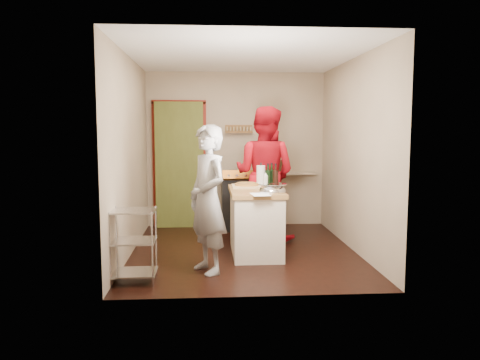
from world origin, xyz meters
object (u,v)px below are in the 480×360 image
(person_stripe, at_px, (208,199))
(person_red, at_px, (265,174))
(stove, at_px, (240,202))
(wire_shelving, at_px, (134,242))
(island, at_px, (256,219))

(person_stripe, height_order, person_red, person_red)
(stove, relative_size, wire_shelving, 1.26)
(wire_shelving, relative_size, person_red, 0.40)
(wire_shelving, bearing_deg, person_stripe, 20.18)
(stove, height_order, person_stripe, person_stripe)
(person_red, bearing_deg, stove, -36.48)
(stove, distance_m, wire_shelving, 2.94)
(person_stripe, bearing_deg, island, 111.41)
(person_stripe, bearing_deg, wire_shelving, -98.83)
(wire_shelving, relative_size, person_stripe, 0.47)
(wire_shelving, distance_m, person_stripe, 0.95)
(wire_shelving, height_order, person_red, person_red)
(island, xyz_separation_m, person_red, (0.21, 0.82, 0.53))
(stove, relative_size, island, 0.81)
(island, bearing_deg, person_stripe, -129.59)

